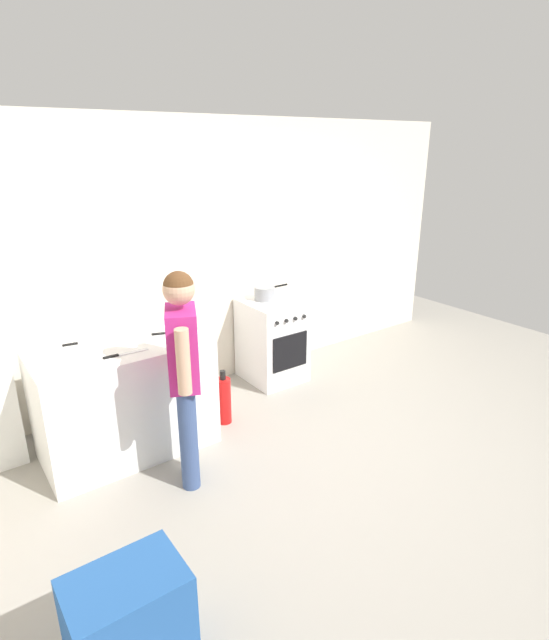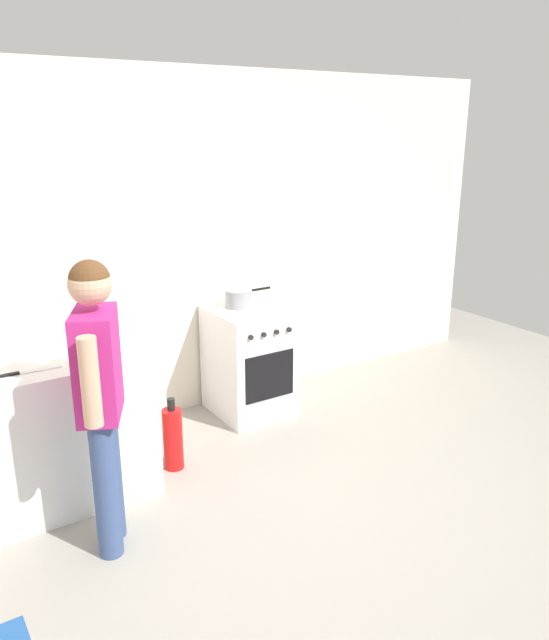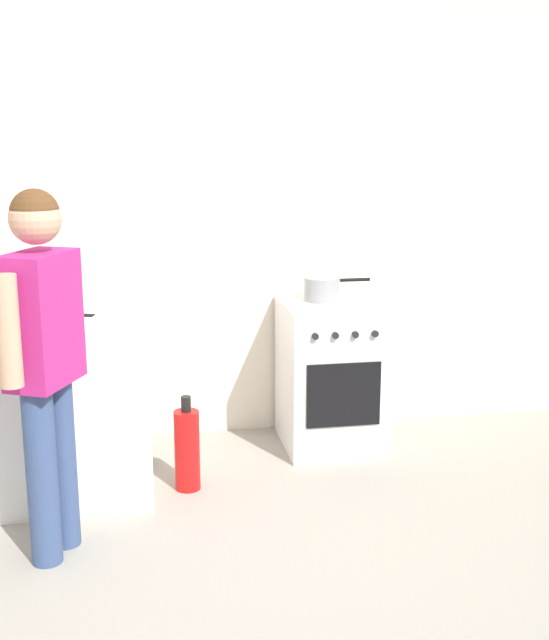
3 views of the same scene
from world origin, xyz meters
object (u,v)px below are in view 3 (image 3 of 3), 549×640
object	(u,v)px
knife_chef	(100,316)
fire_extinguisher	(187,449)
oven_left	(330,374)
person	(44,346)
pot	(322,289)
knife_carving	(0,329)

from	to	relation	value
knife_chef	fire_extinguisher	xyz separation A→B (m)	(0.41, -0.12, -0.69)
oven_left	fire_extinguisher	world-z (taller)	oven_left
person	fire_extinguisher	distance (m)	1.09
oven_left	person	world-z (taller)	person
oven_left	person	distance (m)	1.87
knife_chef	pot	bearing A→B (deg)	19.28
pot	fire_extinguisher	bearing A→B (deg)	-146.22
knife_carving	knife_chef	world-z (taller)	same
oven_left	knife_carving	bearing A→B (deg)	-162.17
knife_chef	person	bearing A→B (deg)	-106.78
knife_chef	fire_extinguisher	size ratio (longest dim) A/B	0.61
pot	knife_chef	distance (m)	1.32
pot	person	xyz separation A→B (m)	(-1.45, -1.11, 0.02)
knife_chef	fire_extinguisher	distance (m)	0.81
fire_extinguisher	oven_left	bearing A→B (deg)	28.78
knife_carving	fire_extinguisher	xyz separation A→B (m)	(0.86, 0.08, -0.69)
pot	fire_extinguisher	size ratio (longest dim) A/B	0.77
pot	knife_chef	world-z (taller)	pot
fire_extinguisher	pot	bearing A→B (deg)	33.78
pot	knife_carving	bearing A→B (deg)	-159.40
oven_left	pot	xyz separation A→B (m)	(-0.04, 0.08, 0.49)
oven_left	fire_extinguisher	xyz separation A→B (m)	(-0.87, -0.48, -0.21)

